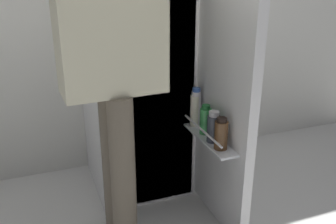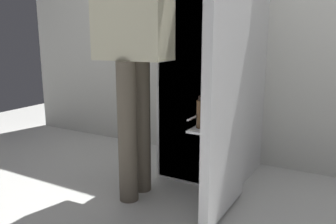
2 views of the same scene
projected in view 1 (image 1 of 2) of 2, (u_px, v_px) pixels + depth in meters
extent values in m
cube|color=white|center=(134.00, 67.00, 2.36)|extent=(0.60, 0.64, 1.63)
cube|color=white|center=(149.00, 81.00, 2.09)|extent=(0.56, 0.01, 1.59)
cube|color=white|center=(147.00, 89.00, 2.15)|extent=(0.52, 0.09, 0.01)
cube|color=white|center=(225.00, 87.00, 1.94)|extent=(0.05, 0.57, 1.60)
cube|color=white|center=(209.00, 139.00, 2.02)|extent=(0.10, 0.46, 0.01)
cylinder|color=silver|center=(202.00, 130.00, 1.98)|extent=(0.01, 0.44, 0.01)
cylinder|color=brown|center=(221.00, 135.00, 1.87)|extent=(0.07, 0.07, 0.15)
cylinder|color=black|center=(222.00, 120.00, 1.84)|extent=(0.05, 0.05, 0.02)
cylinder|color=green|center=(205.00, 121.00, 2.05)|extent=(0.06, 0.06, 0.15)
cylinder|color=#195B28|center=(206.00, 107.00, 2.02)|extent=(0.05, 0.05, 0.02)
cylinder|color=white|center=(196.00, 109.00, 2.14)|extent=(0.05, 0.05, 0.21)
cylinder|color=#335BB2|center=(197.00, 90.00, 2.10)|extent=(0.04, 0.04, 0.02)
cylinder|color=#333842|center=(213.00, 129.00, 1.95)|extent=(0.07, 0.07, 0.14)
cylinder|color=silver|center=(214.00, 114.00, 1.92)|extent=(0.05, 0.05, 0.02)
cylinder|color=#EDE5CC|center=(195.00, 111.00, 2.15)|extent=(0.06, 0.06, 0.18)
cylinder|color=#B78933|center=(195.00, 94.00, 2.11)|extent=(0.04, 0.04, 0.02)
cylinder|color=#665B4C|center=(114.00, 168.00, 1.93)|extent=(0.12, 0.12, 0.88)
cylinder|color=#665B4C|center=(124.00, 183.00, 1.79)|extent=(0.12, 0.12, 0.88)
cube|color=beige|center=(110.00, 23.00, 1.59)|extent=(0.47, 0.25, 0.62)
cylinder|color=beige|center=(97.00, 21.00, 1.79)|extent=(0.08, 0.08, 0.59)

